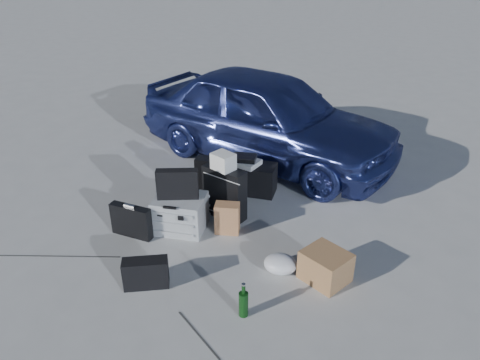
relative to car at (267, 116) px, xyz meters
The scene contains 16 objects.
ground 2.63m from the car, 91.27° to the right, with size 60.00×60.00×0.00m, color #AAA9A5.
car is the anchor object (origin of this frame).
pelican_case 2.17m from the car, 99.78° to the right, with size 0.53×0.44×0.39m, color gray.
laptop_bag 2.13m from the car, 100.04° to the right, with size 0.44×0.11×0.33m, color black.
briefcase 2.56m from the car, 108.41° to the right, with size 0.46×0.10×0.36m, color black.
suitcase_left 1.50m from the car, 98.22° to the right, with size 0.45×0.16×0.58m, color black.
suitcase_right 1.73m from the car, 89.81° to the right, with size 0.51×0.18×0.61m, color black.
white_carton 1.70m from the car, 89.98° to the right, with size 0.23×0.19×0.19m, color silver.
duffel_bag 1.14m from the car, 87.79° to the right, with size 0.75×0.32×0.38m, color black.
flat_box_white 1.09m from the car, 88.34° to the right, with size 0.36×0.27×0.06m, color silver.
flat_box_black 1.09m from the car, 88.33° to the right, with size 0.28×0.20×0.06m, color black.
kraft_bag 2.05m from the car, 85.73° to the right, with size 0.26×0.16×0.35m, color #9E6844.
cardboard_box 2.81m from the car, 62.09° to the right, with size 0.40×0.35×0.30m, color #9C6444.
plastic_bag 2.67m from the car, 70.59° to the right, with size 0.32×0.27×0.18m, color silver.
messenger_bag 3.12m from the car, 94.55° to the right, with size 0.41×0.15×0.29m, color black.
green_bottle 3.25m from the car, 77.04° to the right, with size 0.08×0.08×0.33m, color black.
Camera 1 is at (1.74, -3.44, 2.89)m, focal length 35.00 mm.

